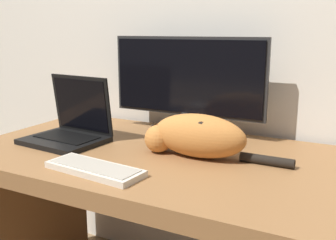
% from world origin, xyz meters
% --- Properties ---
extents(desk, '(1.50, 0.80, 0.72)m').
position_xyz_m(desk, '(0.00, 0.40, 0.57)').
color(desk, olive).
rests_on(desk, ground_plane).
extents(monitor, '(0.69, 0.18, 0.41)m').
position_xyz_m(monitor, '(-0.06, 0.70, 0.94)').
color(monitor, '#282828').
rests_on(monitor, desk).
extents(laptop, '(0.32, 0.27, 0.26)m').
position_xyz_m(laptop, '(-0.43, 0.37, 0.77)').
color(laptop, black).
rests_on(laptop, desk).
extents(external_keyboard, '(0.34, 0.15, 0.02)m').
position_xyz_m(external_keyboard, '(-0.12, 0.13, 0.73)').
color(external_keyboard, beige).
rests_on(external_keyboard, desk).
extents(cat, '(0.53, 0.15, 0.15)m').
position_xyz_m(cat, '(0.10, 0.42, 0.80)').
color(cat, '#C67A38').
rests_on(cat, desk).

